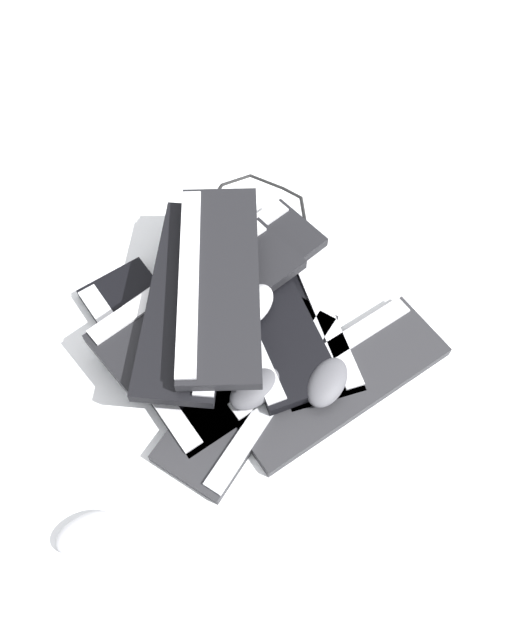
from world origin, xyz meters
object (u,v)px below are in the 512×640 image
Objects in this scene: mouse_1 at (88,533)px; mouse_4 at (257,388)px; keyboard_7 at (198,299)px; mouse_2 at (252,306)px; keyboard_4 at (161,352)px; keyboard_8 at (190,296)px; mouse_0 at (327,382)px; keyboard_3 at (222,311)px; keyboard_1 at (339,379)px; keyboard_0 at (251,385)px; keyboard_2 at (293,308)px; keyboard_9 at (218,281)px; mouse_3 at (154,368)px; keyboard_5 at (226,276)px; keyboard_6 at (262,306)px.

mouse_1 is 0.38m from mouse_4.
keyboard_7 is 3.87× the size of mouse_2.
keyboard_4 is at bearing -38.80° from keyboard_7.
mouse_0 is (0.15, 0.26, -0.05)m from keyboard_8.
keyboard_3 is 1.02× the size of keyboard_8.
mouse_4 is at bearing -55.30° from mouse_0.
keyboard_7 is at bearing -133.62° from mouse_1.
keyboard_1 is at bearing 151.38° from mouse_4.
keyboard_0 is 1.03× the size of keyboard_4.
keyboard_3 is at bearing -138.14° from mouse_1.
keyboard_7 is 0.30m from mouse_0.
keyboard_2 is 0.19m from keyboard_9.
keyboard_2 is at bearing -133.56° from mouse_0.
keyboard_8 is 1.00× the size of keyboard_9.
mouse_4 is at bearing -142.69° from mouse_2.
mouse_3 reaches higher than keyboard_3.
keyboard_7 reaches higher than mouse_4.
keyboard_8 is at bearing -139.84° from keyboard_0.
keyboard_9 is at bearing -109.07° from mouse_4.
keyboard_1 and keyboard_3 have the same top height.
keyboard_3 is (0.01, -0.15, 0.00)m from keyboard_2.
keyboard_7 is (0.08, -0.05, 0.03)m from keyboard_5.
keyboard_7 is at bearing -83.63° from keyboard_2.
mouse_4 is (0.04, -0.16, 0.04)m from keyboard_1.
keyboard_6 is at bearing -76.60° from keyboard_2.
mouse_3 is (0.13, -0.06, -0.05)m from keyboard_8.
keyboard_7 is 0.03m from keyboard_8.
mouse_0 is 0.49m from mouse_1.
keyboard_9 is 0.21m from mouse_4.
keyboard_3 and keyboard_4 have the same top height.
mouse_3 is at bearing -58.59° from keyboard_2.
mouse_4 is (0.18, 0.12, -0.02)m from keyboard_7.
keyboard_5 is 0.10m from keyboard_7.
keyboard_2 and keyboard_3 have the same top height.
mouse_1 is 0.31m from mouse_3.
keyboard_0 is at bearing 21.49° from keyboard_3.
keyboard_9 is (-0.14, -0.24, 0.12)m from keyboard_1.
keyboard_5 is 3.84× the size of mouse_3.
keyboard_6 is at bearing -115.60° from mouse_0.
mouse_3 reaches higher than mouse_1.
keyboard_5 is 0.91× the size of keyboard_6.
mouse_2 is (-0.14, -0.00, 0.07)m from keyboard_0.
mouse_2 reaches higher than keyboard_7.
keyboard_0 is at bearing 22.86° from keyboard_9.
keyboard_4 is (-0.05, -0.35, 0.00)m from keyboard_1.
mouse_0 is at bearing -48.27° from keyboard_1.
keyboard_1 is 0.33m from keyboard_8.
keyboard_0 and keyboard_2 have the same top height.
keyboard_2 is 4.23× the size of mouse_1.
keyboard_6 is 0.21m from mouse_0.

